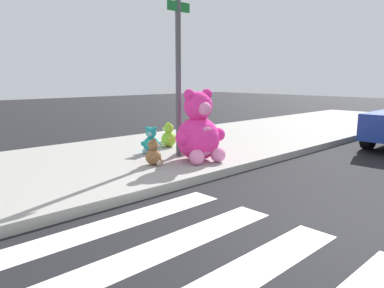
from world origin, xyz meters
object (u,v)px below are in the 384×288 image
(plush_lime, at_px, (168,137))
(plush_brown, at_px, (154,155))
(plush_pink_large, at_px, (199,132))
(plush_teal, at_px, (151,142))
(sign_pole, at_px, (178,73))
(plush_red, at_px, (193,138))

(plush_lime, relative_size, plush_brown, 1.18)
(plush_pink_large, xyz_separation_m, plush_lime, (0.49, 1.54, -0.33))
(plush_pink_large, bearing_deg, plush_teal, 101.16)
(plush_lime, bearing_deg, plush_teal, -157.12)
(sign_pole, distance_m, plush_lime, 1.82)
(plush_pink_large, distance_m, plush_lime, 1.64)
(plush_red, bearing_deg, sign_pole, -159.65)
(plush_red, bearing_deg, plush_lime, 100.91)
(plush_pink_large, bearing_deg, plush_lime, 72.36)
(sign_pole, height_order, plush_red, sign_pole)
(plush_pink_large, relative_size, plush_brown, 2.86)
(plush_pink_large, bearing_deg, plush_red, 52.81)
(sign_pole, height_order, plush_brown, sign_pole)
(sign_pole, distance_m, plush_red, 1.58)
(plush_pink_large, xyz_separation_m, plush_teal, (-0.24, 1.23, -0.33))
(plush_pink_large, distance_m, plush_brown, 0.99)
(plush_brown, bearing_deg, sign_pole, 18.28)
(plush_teal, bearing_deg, plush_pink_large, -78.84)
(sign_pole, distance_m, plush_pink_large, 1.29)
(plush_teal, xyz_separation_m, plush_lime, (0.73, 0.31, 0.00))
(sign_pole, bearing_deg, plush_teal, 110.22)
(plush_red, bearing_deg, plush_teal, 155.08)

